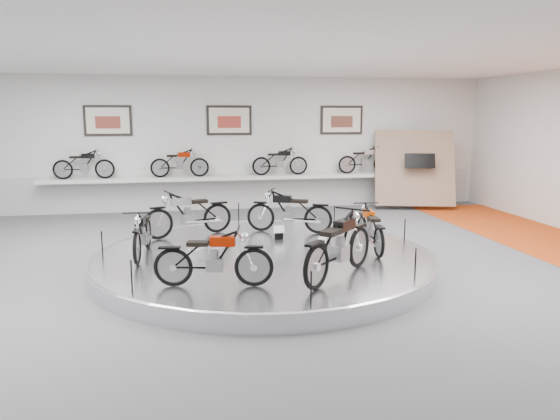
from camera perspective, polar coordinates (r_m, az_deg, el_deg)
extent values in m
plane|color=#525254|center=(10.13, -1.49, -6.62)|extent=(16.00, 16.00, 0.00)
plane|color=white|center=(9.77, -1.60, 16.48)|extent=(16.00, 16.00, 0.00)
plane|color=silver|center=(16.68, -5.30, 6.91)|extent=(16.00, 0.00, 16.00)
plane|color=silver|center=(3.13, 18.94, -7.43)|extent=(16.00, 0.00, 16.00)
cube|color=#BCBCBA|center=(16.80, -5.22, 1.97)|extent=(15.68, 0.04, 1.10)
cylinder|color=silver|center=(10.38, -1.75, -5.35)|extent=(6.40, 6.40, 0.30)
torus|color=#B2B2BA|center=(10.35, -1.76, -4.71)|extent=(6.40, 6.40, 0.10)
cube|color=silver|center=(16.47, -5.15, 3.38)|extent=(11.00, 0.55, 0.10)
cube|color=silver|center=(16.67, -17.55, 8.90)|extent=(1.35, 0.06, 0.88)
cube|color=silver|center=(16.62, -5.33, 9.31)|extent=(1.35, 0.06, 0.88)
cube|color=silver|center=(17.29, 6.46, 9.32)|extent=(1.35, 0.06, 0.88)
cube|color=#8E7359|center=(17.30, 13.88, 4.28)|extent=(2.56, 1.52, 2.30)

